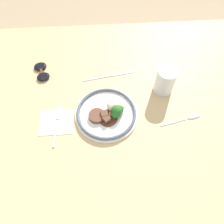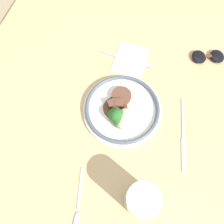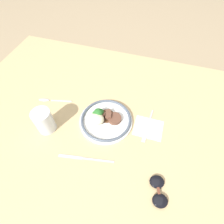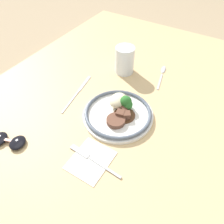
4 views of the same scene
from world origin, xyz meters
TOP-DOWN VIEW (x-y plane):
  - ground_plane at (0.00, 0.00)m, footprint 8.00×8.00m
  - dining_table at (0.00, 0.00)m, footprint 1.58×1.07m
  - napkin at (-0.15, -0.03)m, footprint 0.13×0.11m
  - plate at (0.05, -0.01)m, footprint 0.24×0.24m
  - juice_glass at (0.29, 0.10)m, footprint 0.08×0.08m
  - fork at (-0.14, -0.02)m, footprint 0.02×0.18m
  - knife at (0.08, 0.19)m, footprint 0.23×0.05m
  - spoon at (0.36, -0.04)m, footprint 0.17×0.05m
  - sunglasses at (-0.23, 0.23)m, footprint 0.09×0.12m

SIDE VIEW (x-z plane):
  - ground_plane at x=0.00m, z-range 0.00..0.00m
  - dining_table at x=0.00m, z-range 0.00..0.04m
  - napkin at x=-0.15m, z-range 0.04..0.04m
  - knife at x=0.08m, z-range 0.04..0.04m
  - spoon at x=0.36m, z-range 0.03..0.04m
  - fork at x=-0.14m, z-range 0.04..0.04m
  - sunglasses at x=-0.23m, z-range 0.04..0.05m
  - plate at x=0.05m, z-range 0.02..0.08m
  - juice_glass at x=0.29m, z-range 0.03..0.14m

